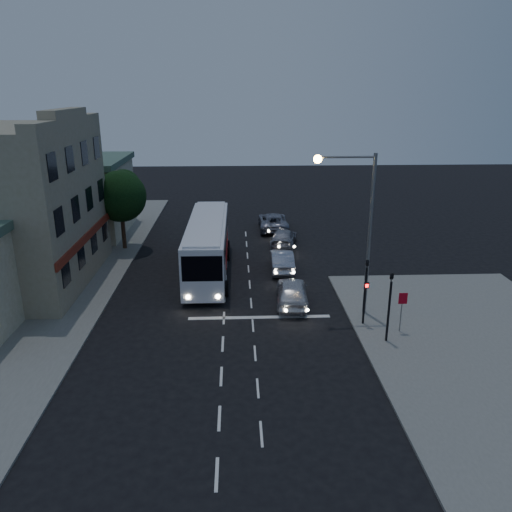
{
  "coord_description": "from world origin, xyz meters",
  "views": [
    {
      "loc": [
        0.76,
        -23.54,
        12.28
      ],
      "look_at": [
        1.99,
        6.34,
        2.2
      ],
      "focal_mm": 35.0,
      "sensor_mm": 36.0,
      "label": 1
    }
  ],
  "objects_px": {
    "car_sedan_a": "(282,260)",
    "street_tree": "(120,194)",
    "streetlight": "(359,217)",
    "tour_bus": "(208,245)",
    "regulatory_sign": "(402,306)",
    "car_sedan_c": "(273,221)",
    "car_suv": "(292,292)",
    "car_sedan_b": "(284,237)",
    "traffic_signal_main": "(366,284)",
    "traffic_signal_side": "(390,299)"
  },
  "relations": [
    {
      "from": "car_suv",
      "to": "traffic_signal_side",
      "type": "height_order",
      "value": "traffic_signal_side"
    },
    {
      "from": "car_sedan_b",
      "to": "street_tree",
      "type": "relative_size",
      "value": 0.74
    },
    {
      "from": "traffic_signal_main",
      "to": "traffic_signal_side",
      "type": "height_order",
      "value": "same"
    },
    {
      "from": "street_tree",
      "to": "streetlight",
      "type": "bearing_deg",
      "value": -39.51
    },
    {
      "from": "car_sedan_c",
      "to": "street_tree",
      "type": "xyz_separation_m",
      "value": [
        -12.34,
        -5.37,
        3.74
      ]
    },
    {
      "from": "car_suv",
      "to": "regulatory_sign",
      "type": "relative_size",
      "value": 2.07
    },
    {
      "from": "tour_bus",
      "to": "car_sedan_a",
      "type": "relative_size",
      "value": 2.79
    },
    {
      "from": "car_sedan_a",
      "to": "traffic_signal_main",
      "type": "bearing_deg",
      "value": 113.34
    },
    {
      "from": "traffic_signal_side",
      "to": "regulatory_sign",
      "type": "xyz_separation_m",
      "value": [
        1.0,
        0.96,
        -0.82
      ]
    },
    {
      "from": "car_sedan_a",
      "to": "street_tree",
      "type": "height_order",
      "value": "street_tree"
    },
    {
      "from": "car_suv",
      "to": "streetlight",
      "type": "xyz_separation_m",
      "value": [
        3.31,
        -1.6,
        4.96
      ]
    },
    {
      "from": "regulatory_sign",
      "to": "streetlight",
      "type": "relative_size",
      "value": 0.24
    },
    {
      "from": "tour_bus",
      "to": "regulatory_sign",
      "type": "relative_size",
      "value": 5.59
    },
    {
      "from": "car_sedan_b",
      "to": "traffic_signal_side",
      "type": "relative_size",
      "value": 1.12
    },
    {
      "from": "car_sedan_a",
      "to": "car_sedan_b",
      "type": "distance_m",
      "value": 5.92
    },
    {
      "from": "streetlight",
      "to": "traffic_signal_side",
      "type": "bearing_deg",
      "value": -74.3
    },
    {
      "from": "regulatory_sign",
      "to": "tour_bus",
      "type": "bearing_deg",
      "value": 137.49
    },
    {
      "from": "car_suv",
      "to": "street_tree",
      "type": "distance_m",
      "value": 17.02
    },
    {
      "from": "traffic_signal_main",
      "to": "tour_bus",
      "type": "bearing_deg",
      "value": 135.63
    },
    {
      "from": "tour_bus",
      "to": "regulatory_sign",
      "type": "height_order",
      "value": "tour_bus"
    },
    {
      "from": "tour_bus",
      "to": "street_tree",
      "type": "distance_m",
      "value": 9.29
    },
    {
      "from": "car_suv",
      "to": "street_tree",
      "type": "bearing_deg",
      "value": -38.0
    },
    {
      "from": "car_suv",
      "to": "car_sedan_b",
      "type": "bearing_deg",
      "value": -88.41
    },
    {
      "from": "car_sedan_c",
      "to": "regulatory_sign",
      "type": "bearing_deg",
      "value": 104.34
    },
    {
      "from": "tour_bus",
      "to": "streetlight",
      "type": "bearing_deg",
      "value": -39.76
    },
    {
      "from": "traffic_signal_main",
      "to": "regulatory_sign",
      "type": "bearing_deg",
      "value": -30.84
    },
    {
      "from": "car_sedan_a",
      "to": "street_tree",
      "type": "distance_m",
      "value": 13.81
    },
    {
      "from": "traffic_signal_main",
      "to": "street_tree",
      "type": "xyz_separation_m",
      "value": [
        -15.81,
        14.25,
        2.08
      ]
    },
    {
      "from": "car_suv",
      "to": "car_sedan_a",
      "type": "distance_m",
      "value": 5.87
    },
    {
      "from": "car_sedan_c",
      "to": "regulatory_sign",
      "type": "xyz_separation_m",
      "value": [
        5.17,
        -20.63,
        0.83
      ]
    },
    {
      "from": "tour_bus",
      "to": "street_tree",
      "type": "height_order",
      "value": "street_tree"
    },
    {
      "from": "tour_bus",
      "to": "street_tree",
      "type": "bearing_deg",
      "value": 141.53
    },
    {
      "from": "car_sedan_b",
      "to": "car_sedan_c",
      "type": "distance_m",
      "value": 4.87
    },
    {
      "from": "car_sedan_a",
      "to": "car_sedan_b",
      "type": "height_order",
      "value": "car_sedan_a"
    },
    {
      "from": "tour_bus",
      "to": "streetlight",
      "type": "height_order",
      "value": "streetlight"
    },
    {
      "from": "car_sedan_c",
      "to": "car_suv",
      "type": "bearing_deg",
      "value": 89.95
    },
    {
      "from": "traffic_signal_side",
      "to": "street_tree",
      "type": "xyz_separation_m",
      "value": [
        -16.51,
        16.22,
        2.08
      ]
    },
    {
      "from": "car_suv",
      "to": "tour_bus",
      "type": "bearing_deg",
      "value": -42.32
    },
    {
      "from": "tour_bus",
      "to": "streetlight",
      "type": "relative_size",
      "value": 1.37
    },
    {
      "from": "car_sedan_a",
      "to": "street_tree",
      "type": "relative_size",
      "value": 0.71
    },
    {
      "from": "car_sedan_b",
      "to": "car_sedan_c",
      "type": "relative_size",
      "value": 0.84
    },
    {
      "from": "car_sedan_c",
      "to": "car_sedan_b",
      "type": "bearing_deg",
      "value": 96.22
    },
    {
      "from": "car_sedan_c",
      "to": "streetlight",
      "type": "distance_m",
      "value": 19.13
    },
    {
      "from": "regulatory_sign",
      "to": "car_sedan_c",
      "type": "bearing_deg",
      "value": 104.06
    },
    {
      "from": "car_suv",
      "to": "traffic_signal_side",
      "type": "relative_size",
      "value": 1.11
    },
    {
      "from": "car_sedan_a",
      "to": "car_sedan_b",
      "type": "xyz_separation_m",
      "value": [
        0.69,
        5.88,
        -0.06
      ]
    },
    {
      "from": "car_sedan_a",
      "to": "car_sedan_c",
      "type": "xyz_separation_m",
      "value": [
        0.19,
        10.72,
        0.04
      ]
    },
    {
      "from": "car_sedan_a",
      "to": "regulatory_sign",
      "type": "bearing_deg",
      "value": 119.4
    },
    {
      "from": "car_suv",
      "to": "regulatory_sign",
      "type": "distance_m",
      "value": 6.68
    },
    {
      "from": "car_sedan_c",
      "to": "street_tree",
      "type": "height_order",
      "value": "street_tree"
    }
  ]
}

